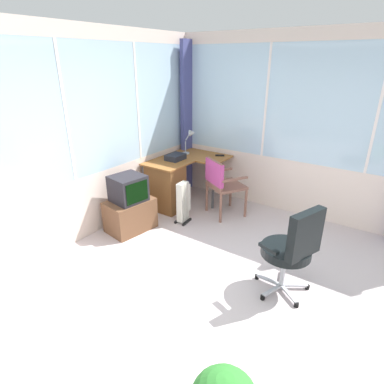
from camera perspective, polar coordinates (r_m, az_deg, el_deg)
The scene contains 12 objects.
ground at distance 3.40m, azimuth 6.32°, elevation -19.69°, with size 5.78×5.45×0.06m, color beige.
north_window_panel at distance 4.17m, azimuth -21.32°, elevation 8.31°, with size 4.78×0.07×2.65m.
east_window_panel at distance 4.89m, azimuth 21.14°, elevation 10.29°, with size 0.07×4.45×2.65m.
curtain_corner at distance 5.67m, azimuth -0.88°, elevation 12.86°, with size 0.27×0.07×2.55m, color #464A87.
desk at distance 5.09m, azimuth -4.37°, elevation 1.48°, with size 1.25×0.98×0.76m.
desk_lamp at distance 5.42m, azimuth -0.27°, elevation 9.76°, with size 0.23×0.20×0.41m.
tv_remote at distance 5.34m, azimuth 5.04°, elevation 6.58°, with size 0.04×0.15×0.02m, color black.
paper_tray at distance 5.11m, azimuth -3.01°, elevation 6.31°, with size 0.30×0.23×0.09m, color #20232C.
wooden_armchair at distance 4.76m, azimuth 5.05°, elevation 2.16°, with size 0.66×0.66×0.91m.
office_chair at distance 3.30m, azimuth 17.75°, elevation -9.26°, with size 0.63×0.59×0.99m.
tv_on_stand at distance 4.51m, azimuth -11.16°, elevation -2.58°, with size 0.70×0.53×0.81m.
space_heater at distance 4.66m, azimuth -1.51°, elevation -1.75°, with size 0.27×0.19×0.63m.
Camera 1 is at (-2.24, -1.13, 2.26)m, focal length 29.64 mm.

